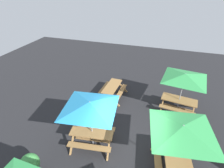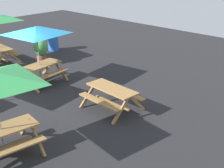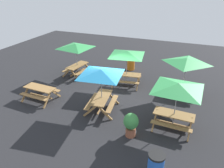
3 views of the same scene
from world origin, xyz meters
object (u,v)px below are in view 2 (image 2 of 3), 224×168
Objects in this scene: picnic_table_0 at (112,93)px; picnic_table_4 at (37,34)px; trash_bin_blue at (53,41)px; potted_plant_0 at (41,50)px.

picnic_table_4 is (-3.69, -0.27, 1.43)m from picnic_table_0.
picnic_table_0 is at bearing -93.42° from picnic_table_4.
trash_bin_blue reaches higher than picnic_table_0.
potted_plant_0 reaches higher than trash_bin_blue.
trash_bin_blue is at bearing 160.51° from picnic_table_0.
picnic_table_4 is 2.86× the size of trash_bin_blue.
picnic_table_4 is at bearing -35.89° from potted_plant_0.
trash_bin_blue is at bearing 39.41° from picnic_table_4.
picnic_table_4 reaches higher than picnic_table_0.
picnic_table_0 is 5.85m from potted_plant_0.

